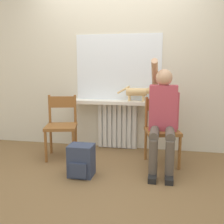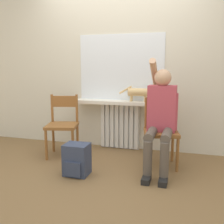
% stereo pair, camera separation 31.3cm
% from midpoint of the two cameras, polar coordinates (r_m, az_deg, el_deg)
% --- Properties ---
extents(ground_plane, '(12.00, 12.00, 0.00)m').
position_cam_midpoint_polar(ground_plane, '(3.04, -0.98, -14.17)').
color(ground_plane, brown).
extents(wall_with_window, '(7.00, 0.06, 2.70)m').
position_cam_midpoint_polar(wall_with_window, '(3.97, 4.38, 11.42)').
color(wall_with_window, beige).
rests_on(wall_with_window, ground_plane).
extents(radiator, '(0.60, 0.08, 0.70)m').
position_cam_midpoint_polar(radiator, '(4.00, 3.96, -3.07)').
color(radiator, silver).
rests_on(radiator, ground_plane).
extents(windowsill, '(1.33, 0.24, 0.05)m').
position_cam_midpoint_polar(windowsill, '(3.86, 3.79, 2.10)').
color(windowsill, white).
rests_on(windowsill, radiator).
extents(window_glass, '(1.28, 0.01, 0.96)m').
position_cam_midpoint_polar(window_glass, '(3.94, 4.25, 9.65)').
color(window_glass, white).
rests_on(window_glass, windowsill).
extents(chair_left, '(0.50, 0.50, 0.85)m').
position_cam_midpoint_polar(chair_left, '(3.69, -8.33, -2.62)').
color(chair_left, brown).
rests_on(chair_left, ground_plane).
extents(chair_right, '(0.49, 0.49, 0.85)m').
position_cam_midpoint_polar(chair_right, '(3.37, 13.18, -3.99)').
color(chair_right, brown).
rests_on(chair_right, ground_plane).
extents(person, '(0.36, 1.03, 1.34)m').
position_cam_midpoint_polar(person, '(3.20, 13.36, -0.56)').
color(person, brown).
rests_on(person, ground_plane).
extents(cat, '(0.50, 0.11, 0.22)m').
position_cam_midpoint_polar(cat, '(3.78, 8.43, 4.25)').
color(cat, '#DBB77A').
rests_on(cat, windowsill).
extents(backpack, '(0.28, 0.26, 0.37)m').
position_cam_midpoint_polar(backpack, '(3.07, -4.77, -10.35)').
color(backpack, '#333D56').
rests_on(backpack, ground_plane).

